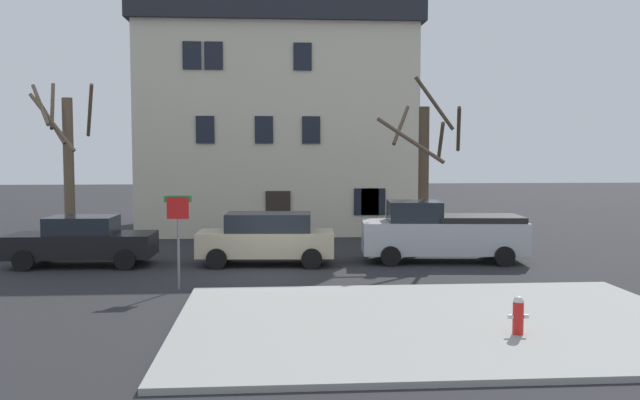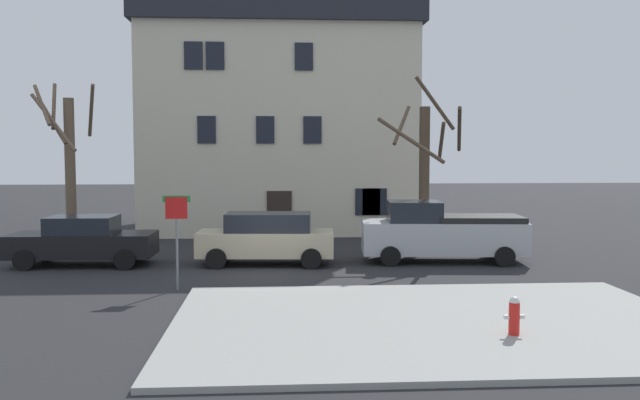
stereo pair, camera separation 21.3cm
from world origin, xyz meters
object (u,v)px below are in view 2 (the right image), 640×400
object	(u,v)px
building_main	(279,109)
tree_bare_near	(68,163)
street_sign_pole	(177,224)
fire_hydrant	(514,315)
car_black_sedan	(83,241)
bicycle_leaning	(124,244)
pickup_truck_silver	(441,233)
tree_bare_mid	(425,168)
car_beige_wagon	(267,238)

from	to	relation	value
building_main	tree_bare_near	world-z (taller)	building_main
street_sign_pole	fire_hydrant	bearing A→B (deg)	-36.12
car_black_sedan	street_sign_pole	bearing A→B (deg)	-48.67
bicycle_leaning	pickup_truck_silver	bearing A→B (deg)	-12.76
tree_bare_near	tree_bare_mid	bearing A→B (deg)	-4.51
tree_bare_near	street_sign_pole	bearing A→B (deg)	-55.89
pickup_truck_silver	bicycle_leaning	bearing A→B (deg)	167.24
car_beige_wagon	tree_bare_near	bearing A→B (deg)	154.22
car_black_sedan	car_beige_wagon	world-z (taller)	car_beige_wagon
street_sign_pole	bicycle_leaning	world-z (taller)	street_sign_pole
car_beige_wagon	street_sign_pole	size ratio (longest dim) A/B	1.78
car_black_sedan	pickup_truck_silver	world-z (taller)	pickup_truck_silver
pickup_truck_silver	car_black_sedan	bearing A→B (deg)	179.76
tree_bare_mid	street_sign_pole	distance (m)	10.82
pickup_truck_silver	fire_hydrant	xyz separation A→B (m)	(-0.92, -9.74, -0.50)
tree_bare_near	tree_bare_mid	size ratio (longest dim) A/B	0.98
building_main	pickup_truck_silver	world-z (taller)	building_main
tree_bare_mid	street_sign_pole	world-z (taller)	tree_bare_mid
tree_bare_near	tree_bare_mid	xyz separation A→B (m)	(13.67, -1.08, -0.21)
tree_bare_near	bicycle_leaning	world-z (taller)	tree_bare_near
tree_bare_mid	car_beige_wagon	bearing A→B (deg)	-156.53
tree_bare_near	street_sign_pole	distance (m)	9.46
car_black_sedan	bicycle_leaning	size ratio (longest dim) A/B	2.91
tree_bare_near	car_black_sedan	bearing A→B (deg)	-66.90
pickup_truck_silver	street_sign_pole	world-z (taller)	street_sign_pole
fire_hydrant	pickup_truck_silver	bearing A→B (deg)	84.58
tree_bare_near	pickup_truck_silver	size ratio (longest dim) A/B	1.13
car_beige_wagon	bicycle_leaning	world-z (taller)	car_beige_wagon
car_black_sedan	bicycle_leaning	world-z (taller)	car_black_sedan
pickup_truck_silver	fire_hydrant	distance (m)	9.80
car_beige_wagon	street_sign_pole	bearing A→B (deg)	-120.87
building_main	tree_bare_mid	distance (m)	10.90
tree_bare_near	fire_hydrant	size ratio (longest dim) A/B	8.24
tree_bare_near	bicycle_leaning	size ratio (longest dim) A/B	3.95
building_main	fire_hydrant	distance (m)	22.32
pickup_truck_silver	fire_hydrant	size ratio (longest dim) A/B	7.30
tree_bare_mid	bicycle_leaning	distance (m)	11.76
tree_bare_mid	bicycle_leaning	world-z (taller)	tree_bare_mid
tree_bare_near	car_beige_wagon	bearing A→B (deg)	-25.78
tree_bare_mid	street_sign_pole	xyz separation A→B (m)	(-8.43, -6.65, -1.35)
pickup_truck_silver	bicycle_leaning	size ratio (longest dim) A/B	3.50
tree_bare_near	car_beige_wagon	world-z (taller)	tree_bare_near
street_sign_pole	pickup_truck_silver	bearing A→B (deg)	26.49
car_beige_wagon	fire_hydrant	world-z (taller)	car_beige_wagon
building_main	car_black_sedan	world-z (taller)	building_main
building_main	pickup_truck_silver	size ratio (longest dim) A/B	2.30
building_main	car_black_sedan	distance (m)	14.11
tree_bare_mid	bicycle_leaning	bearing A→B (deg)	179.11
pickup_truck_silver	street_sign_pole	size ratio (longest dim) A/B	2.19
tree_bare_near	car_beige_wagon	xyz separation A→B (m)	(7.65, -3.69, -2.50)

